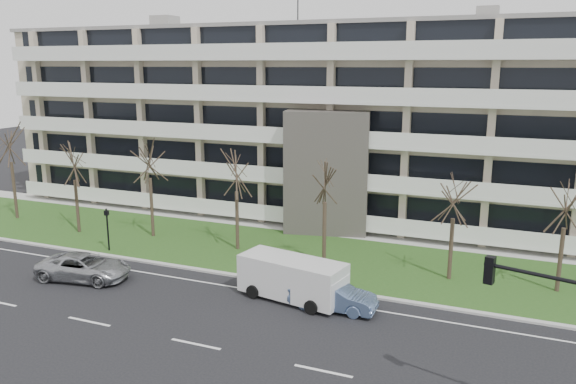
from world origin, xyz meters
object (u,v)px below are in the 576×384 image
at_px(white_van, 293,276).
at_px(pedestrian_signal, 107,224).
at_px(blue_sedan, 333,296).
at_px(silver_pickup, 84,267).

xyz_separation_m(white_van, pedestrian_signal, (-14.34, 2.70, 0.53)).
distance_m(blue_sedan, white_van, 2.44).
bearing_deg(silver_pickup, blue_sedan, -93.53).
distance_m(silver_pickup, white_van, 12.47).
bearing_deg(blue_sedan, white_van, 80.89).
bearing_deg(silver_pickup, pedestrian_signal, 14.38).
height_order(white_van, pedestrian_signal, pedestrian_signal).
xyz_separation_m(silver_pickup, white_van, (12.31, 1.89, 0.59)).
bearing_deg(blue_sedan, pedestrian_signal, 79.92).
relative_size(silver_pickup, blue_sedan, 1.21).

